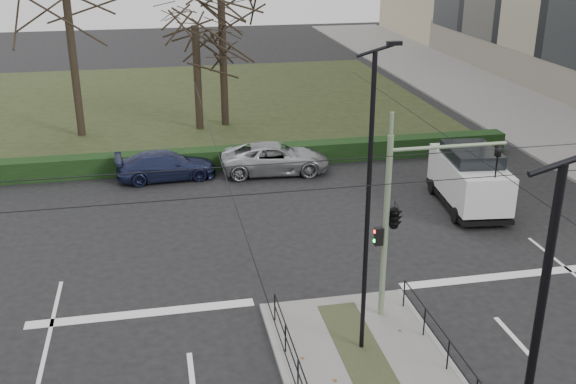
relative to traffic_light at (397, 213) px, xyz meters
name	(u,v)px	position (x,y,z in m)	size (l,w,h in m)	color
sidewalk_east	(548,126)	(16.45, 18.27, -3.40)	(8.00, 90.00, 0.14)	slate
park	(142,106)	(-7.55, 28.27, -3.42)	(38.00, 26.00, 0.10)	#232F17
hedge	(141,163)	(-7.55, 14.87, -2.97)	(38.00, 1.00, 1.00)	black
catenary	(369,251)	(-1.55, -2.11, -0.05)	(20.00, 34.00, 6.00)	black
traffic_light	(397,213)	(0.00, 0.00, 0.00)	(3.89, 2.23, 5.72)	gray
streetlamp_median_far	(369,205)	(-1.43, -1.59, 1.02)	(0.71, 0.15, 8.56)	black
parked_car_third	(166,165)	(-6.38, 13.78, -2.79)	(1.90, 4.67, 1.35)	#1D2344
parked_car_fourth	(275,158)	(-1.12, 13.64, -2.74)	(2.42, 5.25, 1.46)	#929499
white_van	(469,177)	(6.17, 7.72, -2.10)	(2.72, 5.27, 2.64)	silver
bare_tree_center	(221,7)	(-2.59, 22.42, 3.52)	(7.32, 7.32, 9.87)	black
bare_tree_near	(195,33)	(-4.17, 21.84, 2.17)	(5.37, 5.37, 7.95)	black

